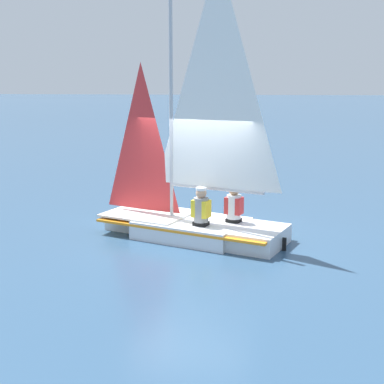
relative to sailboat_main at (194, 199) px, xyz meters
The scene contains 4 objects.
ground_plane 0.83m from the sailboat_main, 159.95° to the left, with size 260.00×260.00×0.00m, color #2D4C6B.
sailboat_main is the anchor object (origin of this frame).
sailor_helm 0.50m from the sailboat_main, 63.24° to the right, with size 0.41×0.38×1.16m.
sailor_crew 0.88m from the sailboat_main, ahead, with size 0.41×0.38×1.16m.
Camera 1 is at (1.47, -10.89, 3.24)m, focal length 50.00 mm.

